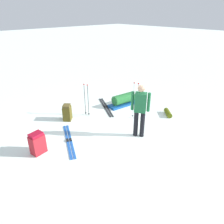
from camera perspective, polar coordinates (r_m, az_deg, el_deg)
ground_plane at (r=6.91m, az=-0.00°, el=-5.21°), size 80.00×80.00×0.00m
skier_standing at (r=6.27m, az=7.71°, el=0.98°), size 0.49×0.37×1.70m
ski_pair_near at (r=8.55m, az=-1.73°, el=1.39°), size 1.71×1.00×0.05m
ski_pair_far at (r=6.55m, az=-11.68°, el=-7.64°), size 1.75×0.97×0.05m
backpack_large_dark at (r=6.13m, az=-19.75°, el=-8.07°), size 0.33×0.42×0.63m
backpack_bright at (r=7.62m, az=-12.18°, el=-0.16°), size 0.42×0.42×0.59m
ski_poles_planted_near at (r=7.46m, az=6.45°, el=3.59°), size 0.22×0.12×1.36m
ski_poles_planted_far at (r=7.71m, az=-7.04°, el=3.80°), size 0.21×0.11×1.23m
gear_sled at (r=8.67m, az=3.14°, el=3.29°), size 0.62×1.39×0.49m
sleeping_mat_rolled at (r=8.16m, az=15.07°, el=-0.23°), size 0.53×0.50×0.18m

